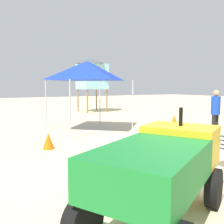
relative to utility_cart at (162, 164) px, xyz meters
name	(u,v)px	position (x,y,z in m)	size (l,w,h in m)	color
ground	(189,176)	(1.65, 0.96, -0.78)	(80.00, 80.00, 0.00)	beige
utility_cart	(162,164)	(0.00, 0.00, 0.00)	(2.81, 2.21, 1.50)	#197A2D
surfboard_pile	(133,143)	(1.94, 3.27, -0.58)	(2.58, 0.89, 0.40)	orange
lifeguard_near_left	(215,110)	(5.60, 3.23, 0.20)	(0.32, 0.32, 1.71)	black
popup_canopy	(87,71)	(2.42, 7.10, 1.71)	(2.76, 2.76, 2.90)	#B2B2B7
lifeguard_tower	(92,73)	(6.22, 13.97, 2.00)	(1.98, 1.98, 3.89)	olive
traffic_cone_near	(48,141)	(-0.07, 4.72, -0.54)	(0.34, 0.34, 0.49)	orange
traffic_cone_far	(174,121)	(5.95, 5.57, -0.50)	(0.40, 0.40, 0.57)	orange
cooler_box	(193,136)	(4.49, 3.26, -0.62)	(0.53, 0.39, 0.34)	red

